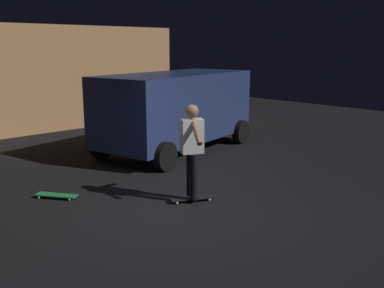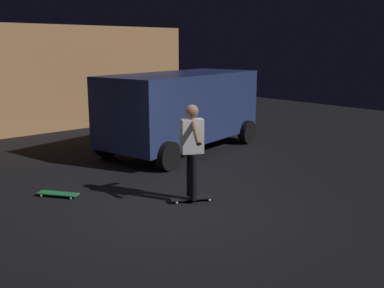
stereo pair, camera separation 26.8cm
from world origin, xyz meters
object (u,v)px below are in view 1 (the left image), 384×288
Objects in this scene: skateboard_ridden at (192,198)px; skateboard_spare at (56,195)px; skater at (192,145)px; parked_van at (176,107)px.

skateboard_spare is (-1.69, 1.81, 0.00)m from skateboard_ridden.
skateboard_spare is at bearing 132.95° from skater.
skateboard_ridden is at bearing 90.00° from skater.
skateboard_ridden is (-2.44, -3.18, -1.11)m from parked_van.
parked_van is at bearing 52.48° from skater.
parked_van reaches higher than skater.
skateboard_spare is (-4.13, -1.37, -1.11)m from parked_van.
parked_van is 4.02m from skater.
skater is (0.00, -0.00, 0.98)m from skateboard_ridden.
skater is at bearing -127.52° from parked_van.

